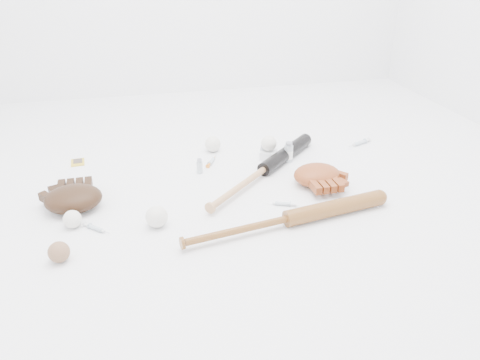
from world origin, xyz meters
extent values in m
plane|color=white|center=(0.00, 0.00, 0.00)|extent=(3.00, 3.00, 0.00)
cube|color=gold|center=(-0.70, 0.45, 0.00)|extent=(0.07, 0.09, 0.00)
cube|color=white|center=(0.19, 0.29, 0.02)|extent=(0.10, 0.10, 0.04)
sphere|color=silver|center=(0.19, 0.29, 0.08)|extent=(0.07, 0.07, 0.07)
sphere|color=silver|center=(-0.67, -0.13, 0.03)|extent=(0.07, 0.07, 0.07)
sphere|color=silver|center=(-0.05, 0.44, 0.04)|extent=(0.08, 0.08, 0.08)
sphere|color=silver|center=(-0.37, -0.19, 0.04)|extent=(0.08, 0.08, 0.08)
sphere|color=brown|center=(-0.70, -0.33, 0.04)|extent=(0.07, 0.07, 0.07)
cylinder|color=#AAB4BB|center=(0.17, 0.31, 0.03)|extent=(0.02, 0.02, 0.06)
cylinder|color=#AAB4BB|center=(0.18, 0.35, 0.03)|extent=(0.02, 0.02, 0.06)
cylinder|color=#AAB4BB|center=(-0.15, 0.21, 0.03)|extent=(0.03, 0.03, 0.07)
cylinder|color=#AAB4BB|center=(0.28, 0.24, 0.05)|extent=(0.04, 0.04, 0.10)
camera|label=1|loc=(-0.41, -1.68, 0.93)|focal=35.00mm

